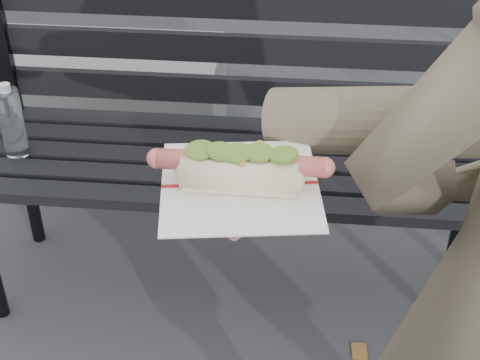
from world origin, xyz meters
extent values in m
cylinder|color=black|center=(-0.78, 1.05, 0.23)|extent=(0.04, 0.04, 0.45)
cylinder|color=black|center=(0.56, 1.05, 0.23)|extent=(0.04, 0.04, 0.45)
cube|color=black|center=(-0.11, 0.70, 0.47)|extent=(1.50, 0.07, 0.03)
cube|color=black|center=(-0.11, 0.79, 0.47)|extent=(1.50, 0.07, 0.03)
cube|color=black|center=(-0.11, 0.88, 0.47)|extent=(1.50, 0.07, 0.03)
cube|color=black|center=(-0.11, 0.97, 0.47)|extent=(1.50, 0.07, 0.03)
cube|color=black|center=(-0.11, 1.06, 0.47)|extent=(1.50, 0.07, 0.03)
cube|color=black|center=(-0.78, 1.07, 0.67)|extent=(0.04, 0.03, 0.42)
cube|color=black|center=(-0.11, 1.09, 0.57)|extent=(1.50, 0.02, 0.08)
cube|color=black|center=(-0.11, 1.09, 0.70)|extent=(1.50, 0.02, 0.08)
cube|color=black|center=(-0.11, 1.09, 0.83)|extent=(1.50, 0.02, 0.08)
cylinder|color=white|center=(-0.69, 0.85, 0.57)|extent=(0.06, 0.06, 0.19)
cylinder|color=white|center=(-0.69, 0.85, 0.68)|extent=(0.03, 0.03, 0.02)
cube|color=slate|center=(-0.84, 1.65, 0.20)|extent=(1.20, 0.40, 0.40)
cylinder|color=brown|center=(0.26, 0.06, 1.11)|extent=(0.51, 0.23, 0.19)
cylinder|color=#D8A384|center=(0.03, -0.02, 1.05)|extent=(0.09, 0.08, 0.07)
ellipsoid|color=#D8A384|center=(-0.01, -0.03, 1.04)|extent=(0.10, 0.11, 0.03)
cylinder|color=#D8A384|center=(-0.06, -0.06, 1.04)|extent=(0.06, 0.02, 0.02)
cylinder|color=#D8A384|center=(-0.06, -0.04, 1.04)|extent=(0.06, 0.02, 0.02)
cylinder|color=#D8A384|center=(-0.06, -0.02, 1.04)|extent=(0.06, 0.02, 0.02)
cylinder|color=#D8A384|center=(-0.06, 0.00, 1.04)|extent=(0.06, 0.02, 0.02)
cylinder|color=#D8A384|center=(0.00, -0.08, 1.04)|extent=(0.04, 0.05, 0.02)
cube|color=white|center=(-0.01, -0.03, 1.06)|extent=(0.21, 0.21, 0.00)
cube|color=#B21E1E|center=(-0.01, -0.03, 1.06)|extent=(0.19, 0.03, 0.00)
cylinder|color=#DC5F54|center=(-0.01, -0.03, 1.09)|extent=(0.20, 0.02, 0.02)
sphere|color=#DC5F54|center=(-0.11, -0.03, 1.09)|extent=(0.02, 0.02, 0.02)
sphere|color=#DC5F54|center=(0.09, -0.03, 1.09)|extent=(0.02, 0.02, 0.02)
sphere|color=#9E6B2D|center=(0.02, -0.02, 1.10)|extent=(0.01, 0.01, 0.01)
sphere|color=#9E6B2D|center=(-0.03, -0.03, 1.10)|extent=(0.01, 0.01, 0.01)
sphere|color=#9E6B2D|center=(-0.05, -0.02, 1.10)|extent=(0.01, 0.01, 0.01)
sphere|color=#9E6B2D|center=(-0.04, -0.04, 1.09)|extent=(0.01, 0.01, 0.01)
sphere|color=#9E6B2D|center=(-0.05, -0.04, 1.10)|extent=(0.01, 0.01, 0.01)
sphere|color=#9E6B2D|center=(0.02, -0.04, 1.09)|extent=(0.01, 0.01, 0.01)
sphere|color=#9E6B2D|center=(0.03, -0.04, 1.10)|extent=(0.01, 0.01, 0.01)
sphere|color=#9E6B2D|center=(0.00, -0.04, 1.10)|extent=(0.01, 0.01, 0.01)
sphere|color=#9E6B2D|center=(0.02, -0.02, 1.10)|extent=(0.01, 0.01, 0.01)
sphere|color=#9E6B2D|center=(-0.04, -0.01, 1.10)|extent=(0.01, 0.01, 0.01)
sphere|color=#9E6B2D|center=(0.02, -0.01, 1.10)|extent=(0.01, 0.01, 0.01)
sphere|color=#9E6B2D|center=(-0.02, -0.01, 1.10)|extent=(0.01, 0.01, 0.01)
sphere|color=#9E6B2D|center=(0.02, -0.05, 1.10)|extent=(0.01, 0.01, 0.01)
sphere|color=#9E6B2D|center=(0.04, -0.04, 1.10)|extent=(0.01, 0.01, 0.01)
sphere|color=#9E6B2D|center=(-0.01, -0.01, 1.10)|extent=(0.01, 0.01, 0.01)
sphere|color=#9E6B2D|center=(0.02, -0.03, 1.10)|extent=(0.01, 0.01, 0.01)
sphere|color=#9E6B2D|center=(0.00, -0.03, 1.10)|extent=(0.01, 0.01, 0.01)
sphere|color=#9E6B2D|center=(-0.04, -0.02, 1.10)|extent=(0.01, 0.01, 0.01)
sphere|color=#9E6B2D|center=(-0.03, -0.03, 1.09)|extent=(0.01, 0.01, 0.01)
sphere|color=#9E6B2D|center=(-0.02, -0.03, 1.10)|extent=(0.01, 0.01, 0.01)
sphere|color=#9E6B2D|center=(0.01, -0.02, 1.10)|extent=(0.01, 0.01, 0.01)
sphere|color=#9E6B2D|center=(0.00, -0.05, 1.10)|extent=(0.01, 0.01, 0.01)
sphere|color=#9E6B2D|center=(0.02, -0.01, 1.10)|extent=(0.01, 0.01, 0.01)
sphere|color=#9E6B2D|center=(-0.02, -0.02, 1.10)|extent=(0.01, 0.01, 0.01)
sphere|color=#9E6B2D|center=(-0.01, -0.03, 1.10)|extent=(0.01, 0.01, 0.01)
sphere|color=#9E6B2D|center=(-0.01, -0.02, 1.10)|extent=(0.01, 0.01, 0.01)
cylinder|color=#5C8925|center=(-0.05, -0.03, 1.11)|extent=(0.04, 0.04, 0.01)
cylinder|color=#5C8925|center=(-0.03, -0.03, 1.11)|extent=(0.04, 0.04, 0.01)
cylinder|color=#5C8925|center=(-0.01, -0.03, 1.11)|extent=(0.04, 0.04, 0.01)
cylinder|color=#5C8925|center=(0.02, -0.03, 1.11)|extent=(0.04, 0.04, 0.01)
cylinder|color=#5C8925|center=(0.05, -0.03, 1.11)|extent=(0.04, 0.04, 0.01)
cube|color=brown|center=(-1.20, 2.01, 0.00)|extent=(0.05, 0.05, 0.00)
cube|color=brown|center=(0.44, 2.12, 0.00)|extent=(0.07, 0.09, 0.00)
cube|color=brown|center=(0.26, 0.66, 0.00)|extent=(0.04, 0.06, 0.00)
camera|label=1|loc=(0.06, -0.74, 1.58)|focal=55.00mm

